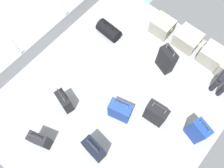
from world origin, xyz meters
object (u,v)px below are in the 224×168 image
Objects in this scene: suitcase_4 at (94,149)px; suitcase_6 at (40,140)px; cargo_crate_1 at (187,39)px; suitcase_0 at (64,101)px; duffel_bag at (109,30)px; cargo_crate_2 at (213,56)px; suitcase_5 at (166,60)px; suitcase_2 at (120,111)px; suitcase_3 at (156,114)px; cargo_crate_0 at (162,26)px; suitcase_1 at (197,131)px.

suitcase_4 is 1.10m from suitcase_6.
cargo_crate_1 is 3.23m from suitcase_0.
cargo_crate_2 is at bearing 23.37° from duffel_bag.
suitcase_2 is at bearing -91.34° from suitcase_5.
suitcase_0 is 1.26× the size of duffel_bag.
suitcase_0 is (-1.10, -3.04, 0.07)m from cargo_crate_1.
suitcase_2 is at bearing -145.50° from suitcase_3.
cargo_crate_2 is at bearing 3.11° from cargo_crate_0.
cargo_crate_2 is at bearing 78.59° from suitcase_4.
suitcase_5 reaches higher than duffel_bag.
cargo_crate_1 is at bearing 32.26° from duffel_bag.
suitcase_3 is 1.02× the size of suitcase_5.
suitcase_2 is (0.61, -2.35, 0.10)m from cargo_crate_0.
suitcase_0 is 1.11× the size of suitcase_6.
suitcase_1 is at bearing -32.83° from suitcase_5.
suitcase_1 is at bearing 27.02° from suitcase_0.
suitcase_1 is 1.67m from suitcase_5.
suitcase_6 is at bearing -136.41° from suitcase_1.
suitcase_1 is 0.96× the size of suitcase_3.
suitcase_0 is 0.92m from suitcase_6.
suitcase_4 reaches higher than suitcase_6.
suitcase_5 is (-0.08, 2.49, 0.04)m from suitcase_4.
cargo_crate_2 is 0.84× the size of suitcase_4.
suitcase_0 is 0.89× the size of suitcase_5.
suitcase_5 reaches higher than suitcase_0.
suitcase_3 is 1.14× the size of suitcase_4.
suitcase_0 reaches higher than suitcase_6.
suitcase_2 is at bearing 61.12° from suitcase_6.
suitcase_3 reaches higher than cargo_crate_2.
suitcase_6 is (-1.42, -1.91, -0.06)m from suitcase_3.
duffel_bag is (-0.72, 2.91, -0.11)m from suitcase_6.
suitcase_0 is 1.19m from suitcase_2.
suitcase_4 is at bearing -109.97° from suitcase_3.
cargo_crate_1 is 0.74× the size of suitcase_2.
cargo_crate_0 is 0.78× the size of suitcase_6.
suitcase_5 reaches higher than suitcase_1.
duffel_bag is (-1.66, 2.35, -0.14)m from suitcase_4.
suitcase_1 is 1.10× the size of suitcase_4.
duffel_bag is at bearing 125.25° from suitcase_4.
suitcase_6 is at bearing -105.69° from suitcase_5.
suitcase_2 is 2.10m from duffel_bag.
cargo_crate_1 is at bearing 70.05° from suitcase_0.
suitcase_0 is 2.42m from suitcase_5.
suitcase_1 reaches higher than cargo_crate_0.
suitcase_0 is at bearing -98.16° from cargo_crate_0.
suitcase_0 is at bearing 103.02° from suitcase_6.
cargo_crate_0 is 0.61× the size of suitcase_3.
suitcase_5 is (0.64, -0.78, 0.15)m from cargo_crate_0.
cargo_crate_2 is 0.84× the size of suitcase_0.
duffel_bag is at bearing 137.34° from suitcase_2.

